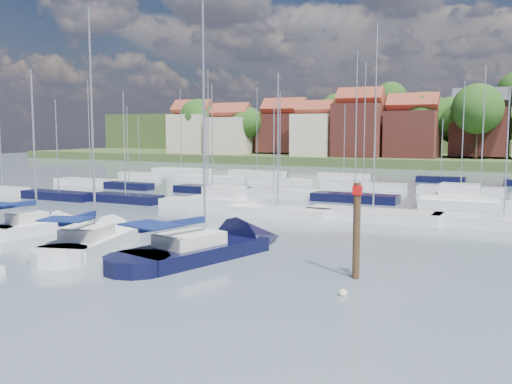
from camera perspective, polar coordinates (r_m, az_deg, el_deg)
The scene contains 10 objects.
ground at distance 68.10m, azimuth 9.16°, elevation -0.01°, with size 260.00×260.00×0.00m, color #4B5D66.
sailboat_left at distance 43.83m, azimuth -20.56°, elevation -3.28°, with size 3.42×9.27×12.43m.
sailboat_centre at distance 37.66m, azimuth -15.09°, elevation -4.63°, with size 6.09×12.14×15.94m.
sailboat_navy at distance 34.17m, azimuth -3.57°, elevation -5.54°, with size 6.85×13.86×18.47m.
timber_piling at distance 28.56m, azimuth 9.99°, elevation -5.65°, with size 0.40×0.40×7.00m.
buoy_d at distance 30.93m, azimuth -14.61°, elevation -7.65°, with size 0.41×0.41×0.41m, color beige.
buoy_e at distance 35.87m, azimuth -4.01°, elevation -5.54°, with size 0.54×0.54×0.54m, color beige.
buoy_f at distance 25.93m, azimuth 8.69°, elevation -10.22°, with size 0.41×0.41×0.41m, color beige.
marina_field at distance 62.88m, azimuth 9.49°, elevation -0.13°, with size 79.62×41.41×15.93m.
far_shore_town at distance 158.32m, azimuth 20.16°, elevation 4.87°, with size 212.46×90.00×22.27m.
Camera 1 is at (20.27, -24.60, 7.31)m, focal length 40.00 mm.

